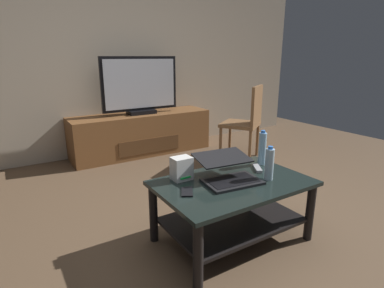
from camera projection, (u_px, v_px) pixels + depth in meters
name	position (u px, v px, depth m)	size (l,w,h in m)	color
ground_plane	(223.00, 237.00, 2.28)	(7.68, 7.68, 0.00)	brown
back_wall	(104.00, 46.00, 3.98)	(6.40, 0.12, 2.80)	#B2A38C
coffee_table	(232.00, 200.00, 2.17)	(1.05, 0.67, 0.45)	black
media_cabinet	(142.00, 134.00, 4.20)	(1.86, 0.52, 0.55)	brown
television	(140.00, 87.00, 4.01)	(1.02, 0.20, 0.73)	black
dining_chair	(247.00, 119.00, 3.90)	(0.61, 0.61, 0.94)	brown
laptop	(228.00, 172.00, 2.14)	(0.42, 0.43, 0.16)	black
router_box	(182.00, 168.00, 2.15)	(0.14, 0.11, 0.16)	white
water_bottle_near	(269.00, 164.00, 2.14)	(0.06, 0.06, 0.24)	silver
water_bottle_far	(262.00, 148.00, 2.44)	(0.06, 0.06, 0.27)	#99C6E5
cell_phone	(187.00, 192.00, 1.96)	(0.07, 0.14, 0.01)	black
tv_remote	(257.00, 168.00, 2.36)	(0.04, 0.16, 0.02)	#99999E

